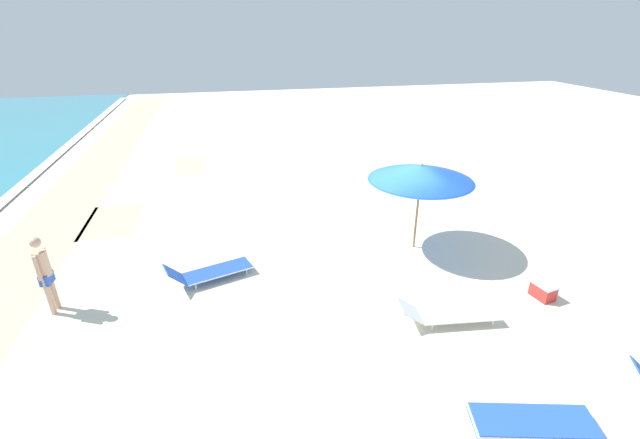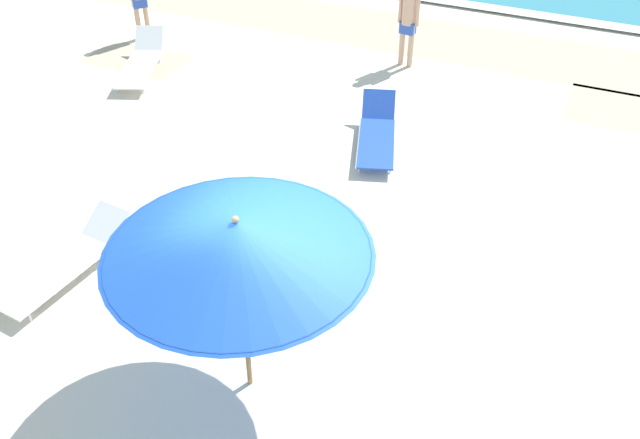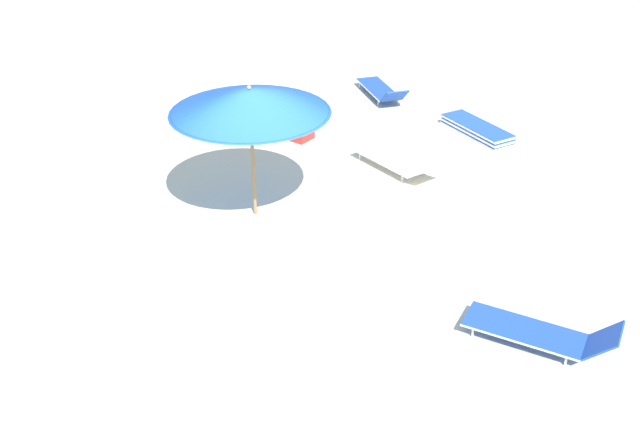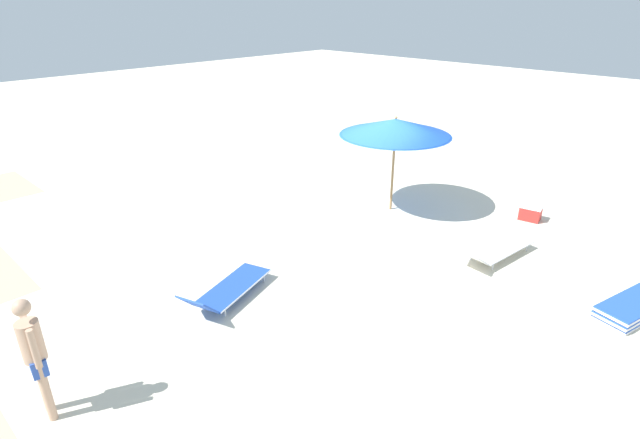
% 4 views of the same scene
% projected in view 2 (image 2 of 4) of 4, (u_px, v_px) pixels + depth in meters
% --- Properties ---
extents(ground_plane, '(60.00, 60.00, 0.16)m').
position_uv_depth(ground_plane, '(311.00, 340.00, 8.82)').
color(ground_plane, beige).
extents(beach_umbrella, '(2.71, 2.71, 2.41)m').
position_uv_depth(beach_umbrella, '(237.00, 239.00, 6.89)').
color(beach_umbrella, '#9E7547').
rests_on(beach_umbrella, ground_plane).
extents(sun_lounger_under_umbrella, '(0.85, 2.16, 0.50)m').
position_uv_depth(sun_lounger_under_umbrella, '(65.00, 262.00, 9.55)').
color(sun_lounger_under_umbrella, white).
rests_on(sun_lounger_under_umbrella, ground_plane).
extents(sun_lounger_near_water_left, '(1.33, 2.21, 0.58)m').
position_uv_depth(sun_lounger_near_water_left, '(141.00, 62.00, 14.43)').
color(sun_lounger_near_water_left, white).
rests_on(sun_lounger_near_water_left, ground_plane).
extents(sun_lounger_near_water_right, '(1.19, 2.09, 0.58)m').
position_uv_depth(sun_lounger_near_water_right, '(377.00, 134.00, 12.18)').
color(sun_lounger_near_water_right, blue).
rests_on(sun_lounger_near_water_right, ground_plane).
extents(beachgoer_wading_adult, '(0.45, 0.27, 1.76)m').
position_uv_depth(beachgoer_wading_adult, '(408.00, 19.00, 14.20)').
color(beachgoer_wading_adult, tan).
rests_on(beachgoer_wading_adult, ground_plane).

